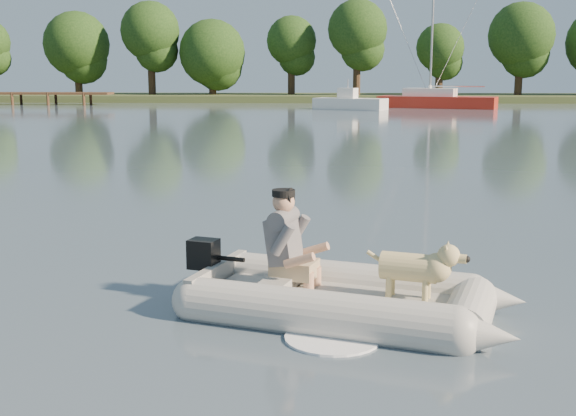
# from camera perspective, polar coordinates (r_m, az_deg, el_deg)

# --- Properties ---
(water) EXTENTS (160.00, 160.00, 0.00)m
(water) POSITION_cam_1_polar(r_m,az_deg,el_deg) (8.20, -1.96, -8.10)
(water) COLOR slate
(water) RESTS_ON ground
(shore_bank) EXTENTS (160.00, 12.00, 0.70)m
(shore_bank) POSITION_cam_1_polar(r_m,az_deg,el_deg) (69.78, 2.28, 8.67)
(shore_bank) COLOR #47512D
(shore_bank) RESTS_ON water
(dock) EXTENTS (18.00, 2.00, 1.04)m
(dock) POSITION_cam_1_polar(r_m,az_deg,el_deg) (65.45, -21.46, 8.06)
(dock) COLOR #4C331E
(dock) RESTS_ON water
(treeline) EXTENTS (92.85, 7.35, 9.27)m
(treeline) POSITION_cam_1_polar(r_m,az_deg,el_deg) (69.42, 10.40, 12.60)
(treeline) COLOR #332316
(treeline) RESTS_ON shore_bank
(dinghy) EXTENTS (5.94, 5.17, 1.44)m
(dinghy) POSITION_cam_1_polar(r_m,az_deg,el_deg) (7.90, 4.63, -4.15)
(dinghy) COLOR #ACACA6
(dinghy) RESTS_ON water
(man) EXTENTS (0.92, 0.85, 1.13)m
(man) POSITION_cam_1_polar(r_m,az_deg,el_deg) (8.12, -0.21, -2.31)
(man) COLOR #5C5B60
(man) RESTS_ON dinghy
(dog) EXTENTS (1.03, 0.62, 0.65)m
(dog) POSITION_cam_1_polar(r_m,az_deg,el_deg) (7.82, 9.52, -5.01)
(dog) COLOR tan
(dog) RESTS_ON dinghy
(outboard_motor) EXTENTS (0.50, 0.42, 0.82)m
(outboard_motor) POSITION_cam_1_polar(r_m,az_deg,el_deg) (8.59, -6.65, -5.01)
(outboard_motor) COLOR black
(outboard_motor) RESTS_ON dinghy
(motorboat) EXTENTS (5.75, 4.06, 2.27)m
(motorboat) POSITION_cam_1_polar(r_m,az_deg,el_deg) (53.03, 4.95, 8.87)
(motorboat) COLOR white
(motorboat) RESTS_ON water
(sailboat) EXTENTS (9.12, 5.39, 12.03)m
(sailboat) POSITION_cam_1_polar(r_m,az_deg,el_deg) (56.59, 11.59, 8.29)
(sailboat) COLOR red
(sailboat) RESTS_ON water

